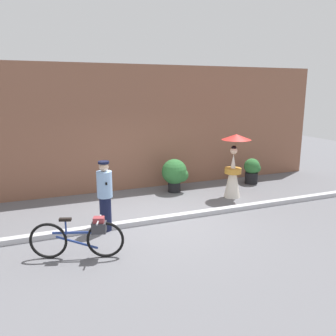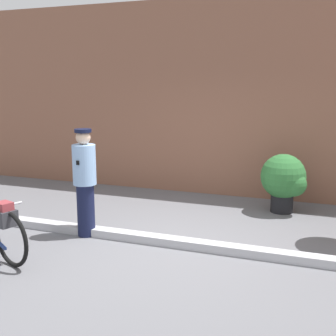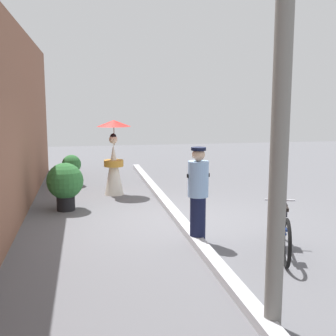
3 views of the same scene
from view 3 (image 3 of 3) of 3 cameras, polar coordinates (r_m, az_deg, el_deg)
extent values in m
plane|color=slate|center=(8.48, 1.41, -7.11)|extent=(30.00, 30.00, 0.00)
cube|color=brown|center=(8.09, -21.39, 5.50)|extent=(14.00, 0.40, 3.89)
cube|color=#B2B2B7|center=(8.46, 1.41, -6.72)|extent=(14.00, 0.20, 0.12)
torus|color=black|center=(7.35, 14.49, -7.03)|extent=(0.69, 0.28, 0.71)
torus|color=black|center=(6.34, 15.55, -9.63)|extent=(0.69, 0.28, 0.71)
cube|color=navy|center=(6.80, 15.03, -6.99)|extent=(0.85, 0.33, 0.04)
cube|color=navy|center=(6.86, 14.97, -8.58)|extent=(0.75, 0.29, 0.28)
cylinder|color=navy|center=(6.59, 15.27, -6.47)|extent=(0.03, 0.03, 0.30)
cube|color=black|center=(6.55, 15.32, -5.22)|extent=(0.24, 0.16, 0.05)
cylinder|color=silver|center=(7.15, 14.71, -4.16)|extent=(0.19, 0.46, 0.03)
cube|color=#333338|center=(7.18, 14.66, -5.31)|extent=(0.32, 0.29, 0.20)
cube|color=maroon|center=(7.15, 14.70, -4.30)|extent=(0.24, 0.22, 0.14)
cylinder|color=#141938|center=(7.15, 4.00, -6.89)|extent=(0.26, 0.26, 0.79)
cylinder|color=#8CB2E0|center=(7.00, 4.06, -1.47)|extent=(0.34, 0.34, 0.59)
sphere|color=#D8B293|center=(6.94, 4.09, 1.79)|extent=(0.21, 0.21, 0.21)
cylinder|color=black|center=(6.92, 4.10, 2.57)|extent=(0.24, 0.24, 0.05)
cube|color=black|center=(6.99, 4.06, -1.00)|extent=(0.05, 0.38, 0.06)
cone|color=silver|center=(10.81, -7.25, -0.17)|extent=(0.48, 0.48, 1.30)
cylinder|color=#C1842D|center=(10.79, -7.26, 0.64)|extent=(0.49, 0.49, 0.16)
sphere|color=beige|center=(10.72, -7.32, 3.80)|extent=(0.21, 0.21, 0.21)
sphere|color=black|center=(10.71, -7.33, 4.19)|extent=(0.16, 0.16, 0.16)
cylinder|color=olive|center=(10.77, -7.22, 4.49)|extent=(0.02, 0.02, 0.55)
cone|color=red|center=(10.75, -7.25, 5.95)|extent=(0.85, 0.85, 0.16)
cylinder|color=black|center=(12.28, -12.70, -1.38)|extent=(0.43, 0.43, 0.39)
sphere|color=#2D6B33|center=(12.22, -12.76, 0.49)|extent=(0.53, 0.53, 0.53)
sphere|color=#2D6B33|center=(12.36, -12.37, 0.29)|extent=(0.29, 0.29, 0.29)
cylinder|color=black|center=(9.53, -13.48, -4.53)|extent=(0.39, 0.39, 0.33)
sphere|color=#2D6B33|center=(9.43, -13.59, -1.69)|extent=(0.78, 0.78, 0.78)
sphere|color=#2D6B33|center=(9.63, -12.82, -2.03)|extent=(0.43, 0.43, 0.43)
cylinder|color=slate|center=(4.28, 14.92, 9.49)|extent=(0.18, 0.18, 4.80)
camera|label=1|loc=(10.60, 50.37, 9.97)|focal=37.18mm
camera|label=2|loc=(12.22, 24.95, 7.57)|focal=45.93mm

